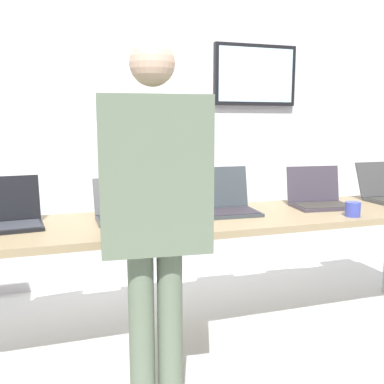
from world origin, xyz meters
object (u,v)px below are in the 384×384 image
laptop_station_0 (6,216)px  person (154,202)px  laptop_station_3 (319,197)px  laptop_station_2 (227,202)px  workbench (199,225)px  laptop_station_1 (126,210)px  coffee_mug (353,209)px

laptop_station_0 → person: (0.64, -0.72, 0.17)m
laptop_station_3 → laptop_station_2: bearing=179.3°
workbench → laptop_station_3: 0.87m
laptop_station_1 → coffee_mug: 1.34m
laptop_station_2 → person: bearing=-131.3°
workbench → coffee_mug: size_ratio=38.85×
workbench → person: size_ratio=2.12×
workbench → coffee_mug: (0.88, -0.25, 0.09)m
workbench → laptop_station_1: 0.44m
coffee_mug → laptop_station_0: bearing=169.8°
laptop_station_1 → laptop_station_3: 1.28m
laptop_station_1 → laptop_station_3: laptop_station_3 is taller
laptop_station_2 → coffee_mug: size_ratio=3.96×
laptop_station_1 → person: size_ratio=0.21×
laptop_station_2 → laptop_station_3: 0.65m
laptop_station_1 → coffee_mug: (1.29, -0.34, -0.01)m
person → coffee_mug: (1.29, 0.37, -0.18)m
laptop_station_3 → coffee_mug: (0.01, -0.33, -0.02)m
laptop_station_0 → laptop_station_3: size_ratio=0.97×
workbench → coffee_mug: bearing=-15.9°
workbench → laptop_station_2: bearing=21.9°
laptop_station_2 → laptop_station_3: laptop_station_2 is taller
workbench → laptop_station_0: laptop_station_0 is taller
laptop_station_1 → laptop_station_0: bearing=179.5°
workbench → laptop_station_3: bearing=5.0°
workbench → laptop_station_0: size_ratio=8.91×
laptop_station_1 → workbench: bearing=-12.5°
laptop_station_0 → coffee_mug: 1.96m
laptop_station_0 → laptop_station_1: laptop_station_0 is taller
laptop_station_0 → laptop_station_3: 1.92m
laptop_station_3 → person: 1.46m
laptop_station_3 → person: (-1.27, -0.70, 0.17)m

